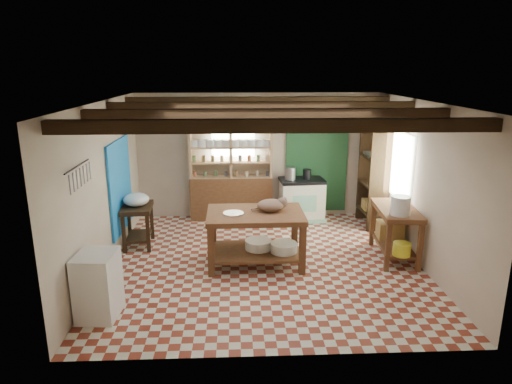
{
  "coord_description": "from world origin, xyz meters",
  "views": [
    {
      "loc": [
        -0.45,
        -6.89,
        3.11
      ],
      "look_at": [
        -0.13,
        0.3,
        1.12
      ],
      "focal_mm": 32.0,
      "sensor_mm": 36.0,
      "label": 1
    }
  ],
  "objects_px": {
    "right_counter": "(395,233)",
    "work_table": "(255,238)",
    "white_cabinet": "(98,285)",
    "prep_table": "(138,226)",
    "cat": "(271,205)",
    "stove": "(301,199)"
  },
  "relations": [
    {
      "from": "cat",
      "to": "prep_table",
      "type": "bearing_deg",
      "value": 150.3
    },
    {
      "from": "white_cabinet",
      "to": "cat",
      "type": "bearing_deg",
      "value": 38.36
    },
    {
      "from": "work_table",
      "to": "white_cabinet",
      "type": "relative_size",
      "value": 1.8
    },
    {
      "from": "prep_table",
      "to": "right_counter",
      "type": "relative_size",
      "value": 0.62
    },
    {
      "from": "right_counter",
      "to": "work_table",
      "type": "bearing_deg",
      "value": -172.49
    },
    {
      "from": "white_cabinet",
      "to": "right_counter",
      "type": "relative_size",
      "value": 0.7
    },
    {
      "from": "prep_table",
      "to": "cat",
      "type": "bearing_deg",
      "value": -23.36
    },
    {
      "from": "work_table",
      "to": "prep_table",
      "type": "bearing_deg",
      "value": 156.91
    },
    {
      "from": "stove",
      "to": "prep_table",
      "type": "relative_size",
      "value": 1.2
    },
    {
      "from": "prep_table",
      "to": "white_cabinet",
      "type": "distance_m",
      "value": 2.39
    },
    {
      "from": "work_table",
      "to": "right_counter",
      "type": "distance_m",
      "value": 2.33
    },
    {
      "from": "white_cabinet",
      "to": "right_counter",
      "type": "height_order",
      "value": "right_counter"
    },
    {
      "from": "work_table",
      "to": "right_counter",
      "type": "height_order",
      "value": "same"
    },
    {
      "from": "stove",
      "to": "right_counter",
      "type": "xyz_separation_m",
      "value": [
        1.28,
        -2.02,
        -0.0
      ]
    },
    {
      "from": "stove",
      "to": "right_counter",
      "type": "distance_m",
      "value": 2.39
    },
    {
      "from": "work_table",
      "to": "prep_table",
      "type": "xyz_separation_m",
      "value": [
        -2.05,
        0.85,
        -0.06
      ]
    },
    {
      "from": "work_table",
      "to": "prep_table",
      "type": "height_order",
      "value": "work_table"
    },
    {
      "from": "prep_table",
      "to": "cat",
      "type": "distance_m",
      "value": 2.51
    },
    {
      "from": "work_table",
      "to": "cat",
      "type": "xyz_separation_m",
      "value": [
        0.25,
        0.05,
        0.53
      ]
    },
    {
      "from": "white_cabinet",
      "to": "cat",
      "type": "distance_m",
      "value": 2.86
    },
    {
      "from": "prep_table",
      "to": "white_cabinet",
      "type": "bearing_deg",
      "value": -94.69
    },
    {
      "from": "prep_table",
      "to": "cat",
      "type": "relative_size",
      "value": 1.71
    }
  ]
}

